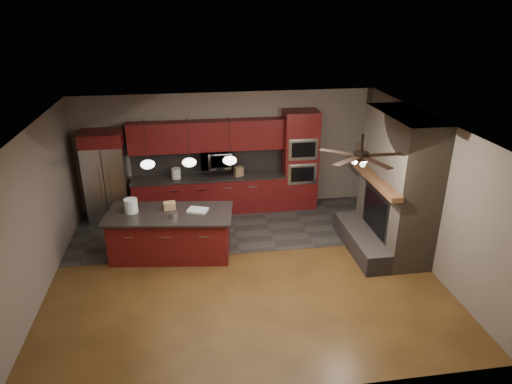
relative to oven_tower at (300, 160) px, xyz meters
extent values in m
plane|color=brown|center=(-1.70, -2.69, -1.19)|extent=(7.00, 7.00, 0.00)
cube|color=white|center=(-1.70, -2.69, 1.61)|extent=(7.00, 6.00, 0.02)
cube|color=slate|center=(-1.70, 0.31, 0.21)|extent=(7.00, 0.02, 2.80)
cube|color=slate|center=(1.80, -2.69, 0.21)|extent=(0.02, 6.00, 2.80)
cube|color=slate|center=(-5.20, -2.69, 0.21)|extent=(0.02, 6.00, 2.80)
cube|color=#34322F|center=(-1.70, -0.89, -1.19)|extent=(7.00, 2.40, 0.01)
cube|color=brown|center=(1.40, -2.29, 0.21)|extent=(0.80, 2.00, 2.80)
cube|color=#413936|center=(0.75, -2.29, -0.99)|extent=(0.50, 2.00, 0.40)
cube|color=#2D2D30|center=(1.02, -2.29, -0.37)|extent=(0.05, 1.20, 0.95)
cube|color=black|center=(1.00, -2.29, -0.37)|extent=(0.02, 1.00, 0.75)
cube|color=brown|center=(0.90, -2.29, 0.36)|extent=(0.22, 2.10, 0.10)
cube|color=maroon|center=(-2.18, 0.01, -0.76)|extent=(3.55, 0.60, 0.86)
cube|color=black|center=(-2.18, 0.01, -0.31)|extent=(3.59, 0.64, 0.04)
cube|color=black|center=(-2.18, 0.29, 0.01)|extent=(3.55, 0.03, 0.60)
cube|color=maroon|center=(-2.18, 0.13, 0.66)|extent=(3.55, 0.35, 0.70)
cube|color=maroon|center=(0.00, 0.01, 0.00)|extent=(0.80, 0.60, 2.38)
cube|color=silver|center=(0.00, -0.30, -0.24)|extent=(0.70, 0.03, 0.52)
cube|color=black|center=(0.00, -0.32, -0.24)|extent=(0.55, 0.02, 0.35)
cube|color=silver|center=(0.00, -0.30, 0.36)|extent=(0.70, 0.03, 0.52)
cube|color=black|center=(0.00, -0.32, 0.36)|extent=(0.55, 0.02, 0.35)
imported|color=silver|center=(-1.98, 0.06, 0.11)|extent=(0.73, 0.41, 0.50)
cube|color=silver|center=(-4.46, -0.07, -0.29)|extent=(0.90, 0.72, 1.80)
cube|color=#2D2D30|center=(-4.46, -0.44, -0.29)|extent=(0.02, 0.02, 1.78)
cube|color=silver|center=(-4.56, -0.45, -0.24)|extent=(0.03, 0.03, 0.90)
cube|color=silver|center=(-4.36, -0.45, -0.24)|extent=(0.03, 0.03, 0.90)
cube|color=maroon|center=(-4.46, -0.08, 0.76)|extent=(0.90, 0.72, 0.30)
cube|color=maroon|center=(-3.05, -1.91, -0.75)|extent=(2.38, 1.24, 0.88)
cube|color=black|center=(-3.05, -1.91, -0.29)|extent=(2.55, 1.41, 0.04)
cylinder|color=white|center=(-3.76, -1.77, -0.13)|extent=(0.35, 0.35, 0.28)
cylinder|color=#B6B5BA|center=(-2.95, -2.12, -0.22)|extent=(0.22, 0.22, 0.11)
cube|color=white|center=(-2.49, -1.90, -0.25)|extent=(0.45, 0.39, 0.04)
cube|color=tan|center=(-3.03, -1.73, -0.20)|extent=(0.25, 0.19, 0.15)
cylinder|color=white|center=(-2.92, 0.01, -0.17)|extent=(0.21, 0.21, 0.24)
cube|color=olive|center=(-1.48, -0.04, -0.18)|extent=(0.24, 0.21, 0.22)
cylinder|color=black|center=(-3.35, -1.99, 1.22)|extent=(0.01, 0.01, 0.78)
ellipsoid|color=white|center=(-3.35, -1.99, 0.77)|extent=(0.26, 0.26, 0.16)
cylinder|color=black|center=(-2.60, -1.99, 1.22)|extent=(0.01, 0.01, 0.78)
ellipsoid|color=white|center=(-2.60, -1.99, 0.77)|extent=(0.26, 0.26, 0.16)
cylinder|color=black|center=(-1.85, -1.99, 1.22)|extent=(0.01, 0.01, 0.78)
ellipsoid|color=white|center=(-1.85, -1.99, 0.77)|extent=(0.26, 0.26, 0.16)
cylinder|color=black|center=(0.10, -3.49, 1.46)|extent=(0.04, 0.04, 0.30)
cylinder|color=black|center=(0.10, -3.49, 1.26)|extent=(0.24, 0.24, 0.12)
cube|color=#301F13|center=(0.48, -3.49, 1.26)|extent=(0.60, 0.12, 0.01)
cube|color=#301F13|center=(0.22, -3.13, 1.26)|extent=(0.30, 0.61, 0.01)
cube|color=#301F13|center=(-0.21, -3.27, 1.26)|extent=(0.56, 0.45, 0.01)
cube|color=#301F13|center=(-0.21, -3.72, 1.26)|extent=(0.56, 0.45, 0.01)
cube|color=#301F13|center=(0.22, -3.85, 1.26)|extent=(0.30, 0.61, 0.01)
camera|label=1|loc=(-2.57, -10.03, 3.54)|focal=32.00mm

